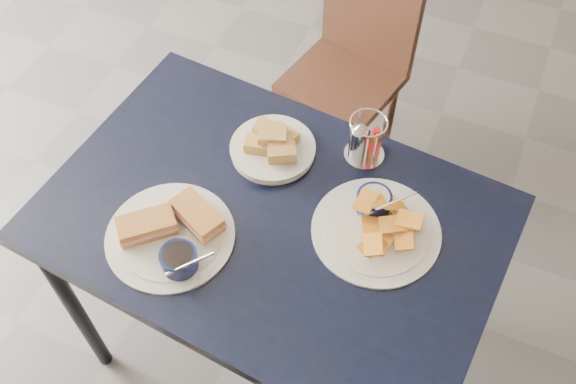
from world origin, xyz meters
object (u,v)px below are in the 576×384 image
at_px(bread_basket, 273,146).
at_px(dining_table, 272,231).
at_px(plantain_plate, 377,222).
at_px(condiment_caddy, 364,141).
at_px(chair_far, 350,55).
at_px(sandwich_plate, 173,233).

bearing_deg(bread_basket, dining_table, -67.62).
distance_m(plantain_plate, condiment_caddy, 0.24).
height_order(chair_far, bread_basket, bread_basket).
relative_size(dining_table, chair_far, 1.50).
xyz_separation_m(dining_table, plantain_plate, (0.26, 0.08, 0.09)).
height_order(dining_table, plantain_plate, plantain_plate).
height_order(plantain_plate, bread_basket, plantain_plate).
xyz_separation_m(sandwich_plate, bread_basket, (0.12, 0.35, 0.00)).
distance_m(sandwich_plate, plantain_plate, 0.51).
xyz_separation_m(chair_far, plantain_plate, (0.36, -0.87, 0.30)).
relative_size(chair_far, bread_basket, 3.56).
relative_size(sandwich_plate, bread_basket, 1.42).
height_order(bread_basket, condiment_caddy, condiment_caddy).
bearing_deg(chair_far, plantain_plate, -67.59).
xyz_separation_m(chair_far, condiment_caddy, (0.25, -0.66, 0.34)).
xyz_separation_m(chair_far, sandwich_plate, (-0.09, -1.10, 0.31)).
bearing_deg(chair_far, dining_table, -83.80).
distance_m(sandwich_plate, condiment_caddy, 0.56).
bearing_deg(dining_table, sandwich_plate, -141.70).
bearing_deg(sandwich_plate, plantain_plate, 26.97).
bearing_deg(bread_basket, condiment_caddy, 21.43).
height_order(dining_table, condiment_caddy, condiment_caddy).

